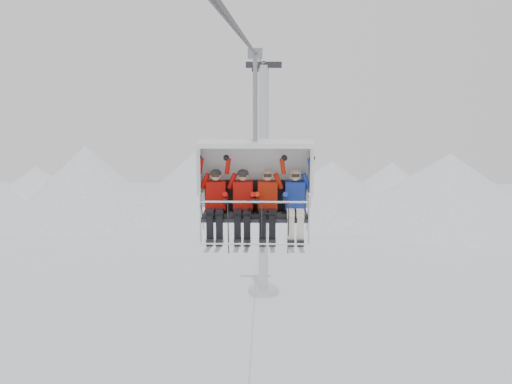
{
  "coord_description": "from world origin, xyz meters",
  "views": [
    {
      "loc": [
        0.28,
        -14.29,
        12.94
      ],
      "look_at": [
        0.0,
        0.0,
        10.24
      ],
      "focal_mm": 45.0,
      "sensor_mm": 36.0,
      "label": 1
    }
  ],
  "objects_px": {
    "chairlift_carrier": "(255,178)",
    "skier_center_left": "(243,202)",
    "skier_center_right": "(268,202)",
    "skier_far_right": "(295,202)",
    "skier_far_left": "(216,202)",
    "lift_tower_right": "(263,197)"
  },
  "relations": [
    {
      "from": "chairlift_carrier",
      "to": "skier_far_left",
      "type": "xyz_separation_m",
      "value": [
        -0.83,
        -0.3,
        -0.47
      ]
    },
    {
      "from": "lift_tower_right",
      "to": "skier_far_left",
      "type": "relative_size",
      "value": 7.99
    },
    {
      "from": "lift_tower_right",
      "to": "chairlift_carrier",
      "type": "bearing_deg",
      "value": -90.0
    },
    {
      "from": "chairlift_carrier",
      "to": "lift_tower_right",
      "type": "bearing_deg",
      "value": 90.0
    },
    {
      "from": "skier_far_left",
      "to": "skier_center_right",
      "type": "xyz_separation_m",
      "value": [
        1.1,
        0.0,
        0.0
      ]
    },
    {
      "from": "skier_center_right",
      "to": "skier_far_right",
      "type": "relative_size",
      "value": 1.0
    },
    {
      "from": "lift_tower_right",
      "to": "chairlift_carrier",
      "type": "distance_m",
      "value": 23.24
    },
    {
      "from": "skier_center_left",
      "to": "skier_far_right",
      "type": "xyz_separation_m",
      "value": [
        1.11,
        0.0,
        0.0
      ]
    },
    {
      "from": "skier_center_left",
      "to": "skier_far_left",
      "type": "bearing_deg",
      "value": 180.0
    },
    {
      "from": "skier_center_right",
      "to": "skier_far_right",
      "type": "bearing_deg",
      "value": 0.0
    },
    {
      "from": "lift_tower_right",
      "to": "skier_far_right",
      "type": "relative_size",
      "value": 7.99
    },
    {
      "from": "chairlift_carrier",
      "to": "skier_far_right",
      "type": "bearing_deg",
      "value": -19.67
    },
    {
      "from": "skier_far_right",
      "to": "skier_center_right",
      "type": "bearing_deg",
      "value": 180.0
    },
    {
      "from": "lift_tower_right",
      "to": "skier_center_right",
      "type": "bearing_deg",
      "value": -89.34
    },
    {
      "from": "skier_far_left",
      "to": "skier_far_right",
      "type": "relative_size",
      "value": 1.0
    },
    {
      "from": "chairlift_carrier",
      "to": "skier_center_right",
      "type": "height_order",
      "value": "chairlift_carrier"
    },
    {
      "from": "skier_far_left",
      "to": "skier_center_right",
      "type": "bearing_deg",
      "value": 0.0
    },
    {
      "from": "skier_center_left",
      "to": "skier_center_right",
      "type": "relative_size",
      "value": 1.0
    },
    {
      "from": "skier_center_left",
      "to": "skier_far_right",
      "type": "distance_m",
      "value": 1.11
    },
    {
      "from": "lift_tower_right",
      "to": "chairlift_carrier",
      "type": "xyz_separation_m",
      "value": [
        0.0,
        -22.72,
        4.91
      ]
    },
    {
      "from": "skier_far_left",
      "to": "skier_far_right",
      "type": "distance_m",
      "value": 1.68
    },
    {
      "from": "chairlift_carrier",
      "to": "skier_center_left",
      "type": "distance_m",
      "value": 0.62
    }
  ]
}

